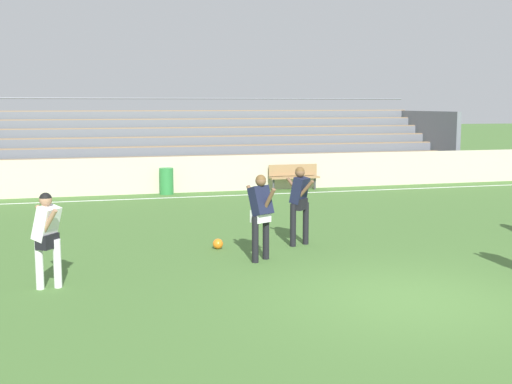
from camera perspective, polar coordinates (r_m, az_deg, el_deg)
name	(u,v)px	position (r m, az deg, el deg)	size (l,w,h in m)	color
ground_plane	(411,300)	(10.58, 13.48, -9.18)	(160.00, 160.00, 0.00)	#477033
field_line_sideline	(234,195)	(21.77, -1.99, -0.29)	(44.00, 0.12, 0.01)	white
sideline_wall	(226,173)	(22.86, -2.69, 1.66)	(48.00, 0.16, 1.25)	beige
bleacher_stand	(210,144)	(26.40, -4.06, 4.24)	(19.77, 5.27, 3.31)	#897051
bench_centre_sideline	(294,175)	(23.18, 3.34, 1.54)	(1.80, 0.40, 0.90)	#99754C
trash_bin	(166,181)	(22.21, -7.88, 0.95)	(0.47, 0.47, 0.89)	#2D7F3D
player_dark_challenging	(300,199)	(13.97, 3.86, -0.58)	(0.50, 0.76, 1.71)	black
player_dark_on_ball	(261,210)	(12.55, 0.41, -1.56)	(0.51, 0.71, 1.69)	black
player_white_wide_right	(47,232)	(11.22, -17.89, -3.38)	(0.52, 0.66, 1.61)	white
soccer_ball	(218,244)	(13.77, -3.37, -4.57)	(0.22, 0.22, 0.22)	orange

